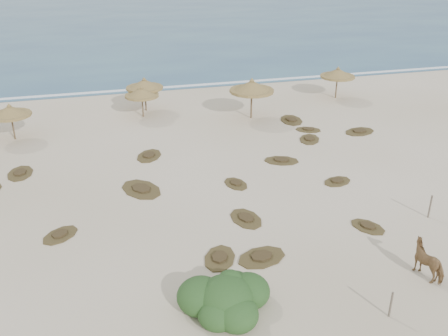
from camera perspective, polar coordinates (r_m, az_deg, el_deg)
The scene contains 27 objects.
ground at distance 23.70m, azimuth 5.61°, elevation -7.63°, with size 160.00×160.00×0.00m, color beige.
ocean at distance 94.72m, azimuth -10.80°, elevation 16.98°, with size 200.00×100.00×0.01m, color navy.
foam_line at distance 46.94m, azimuth -5.43°, elevation 9.24°, with size 70.00×0.60×0.01m, color white.
palapa_1 at distance 36.66m, azimuth -23.26°, elevation 5.95°, with size 2.98×2.98×2.56m.
palapa_2 at distance 40.05m, azimuth -9.08°, elevation 9.38°, with size 3.55×3.55×2.72m.
palapa_3 at distance 38.73m, azimuth -9.39°, elevation 8.48°, with size 3.29×3.29×2.44m.
palapa_4 at distance 37.81m, azimuth 3.19°, elevation 9.23°, with size 4.43×4.43×3.14m.
palapa_5 at distance 43.93m, azimuth 12.87°, elevation 10.48°, with size 3.17×3.17×2.73m.
horse at distance 22.30m, azimuth 22.43°, elevation -9.78°, with size 0.78×1.71×1.44m, color #997045.
fence_post_near at distance 19.80m, azimuth 18.53°, elevation -14.57°, with size 0.08×0.08×1.10m, color #716254.
fence_post_far at distance 26.67m, azimuth 22.49°, elevation -4.09°, with size 0.09×0.09×1.23m, color #716254.
bush at distance 19.12m, azimuth 0.20°, elevation -14.72°, with size 3.57×3.14×1.60m.
scrub_0 at distance 24.73m, azimuth -18.22°, elevation -7.26°, with size 2.18×2.17×0.16m.
scrub_1 at distance 27.88m, azimuth -9.43°, elevation -2.39°, with size 2.87×3.31×0.16m.
scrub_2 at distance 28.11m, azimuth 1.37°, elevation -1.79°, with size 1.52×1.96×0.16m.
scrub_3 at distance 31.18m, azimuth 6.58°, elevation 0.87°, with size 2.50×2.07×0.16m.
scrub_4 at distance 29.09m, azimuth 12.81°, elevation -1.49°, with size 2.02×1.64×0.16m.
scrub_5 at distance 36.91m, azimuth 15.23°, elevation 4.06°, with size 2.68×2.12×0.16m.
scrub_6 at distance 31.68m, azimuth -22.28°, elevation -0.54°, with size 1.60×2.31×0.16m.
scrub_7 at distance 34.75m, azimuth 9.74°, elevation 3.28°, with size 2.17×2.45×0.16m.
scrub_9 at distance 24.79m, azimuth 2.54°, elevation -5.77°, with size 1.77×2.36×0.16m.
scrub_10 at distance 36.47m, azimuth 9.60°, elevation 4.35°, with size 2.15×1.84×0.16m.
scrub_11 at distance 21.98m, azimuth -0.50°, elevation -10.25°, with size 2.06×2.41×0.16m.
scrub_12 at distance 25.10m, azimuth 16.11°, elevation -6.44°, with size 1.84×2.09×0.16m.
scrub_13 at distance 32.00m, azimuth -8.56°, elevation 1.41°, with size 2.26×2.62×0.16m.
scrub_14 at distance 38.23m, azimuth 7.70°, elevation 5.47°, with size 1.93×2.66×0.16m.
scrub_15 at distance 22.10m, azimuth 4.32°, elevation -10.11°, with size 2.60×2.05×0.16m.
Camera 1 is at (-7.31, -18.57, 12.78)m, focal length 40.00 mm.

